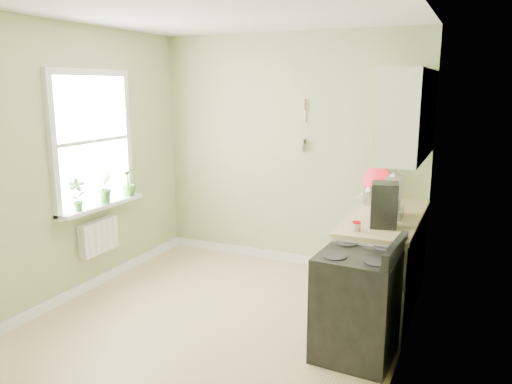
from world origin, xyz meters
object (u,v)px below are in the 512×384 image
at_px(stand_mixer, 392,198).
at_px(coffee_maker, 384,206).
at_px(kettle, 369,196).
at_px(stove, 359,303).

xyz_separation_m(stand_mixer, coffee_maker, (-0.01, -0.38, 0.01)).
distance_m(stand_mixer, kettle, 0.48).
bearing_deg(stand_mixer, stove, -93.99).
xyz_separation_m(stove, coffee_maker, (0.05, 0.58, 0.66)).
height_order(stove, coffee_maker, coffee_maker).
relative_size(stove, kettle, 5.14).
bearing_deg(kettle, stove, -80.26).
bearing_deg(coffee_maker, stand_mixer, 88.15).
bearing_deg(stand_mixer, coffee_maker, -91.85).
distance_m(stand_mixer, coffee_maker, 0.38).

